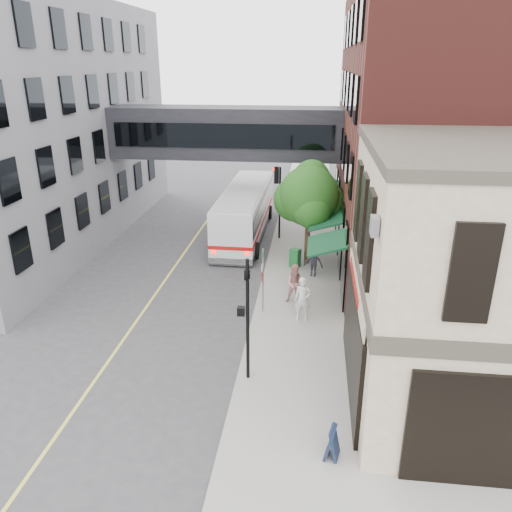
% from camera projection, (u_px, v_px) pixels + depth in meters
% --- Properties ---
extents(ground, '(120.00, 120.00, 0.00)m').
position_uv_depth(ground, '(227.00, 417.00, 15.87)').
color(ground, '#38383A').
rests_on(ground, ground).
extents(sidewalk_main, '(4.00, 60.00, 0.15)m').
position_uv_depth(sidewalk_main, '(303.00, 257.00, 28.58)').
color(sidewalk_main, gray).
rests_on(sidewalk_main, ground).
extents(brick_building, '(13.76, 18.00, 14.00)m').
position_uv_depth(brick_building, '(461.00, 134.00, 26.12)').
color(brick_building, '#4E1D18').
rests_on(brick_building, ground).
extents(skyway_bridge, '(14.00, 3.18, 3.00)m').
position_uv_depth(skyway_bridge, '(227.00, 132.00, 30.48)').
color(skyway_bridge, black).
rests_on(skyway_bridge, ground).
extents(traffic_signal_near, '(0.44, 0.22, 4.60)m').
position_uv_depth(traffic_signal_near, '(247.00, 305.00, 16.60)').
color(traffic_signal_near, black).
rests_on(traffic_signal_near, sidewalk_main).
extents(traffic_signal_far, '(0.53, 0.28, 4.50)m').
position_uv_depth(traffic_signal_far, '(278.00, 188.00, 30.35)').
color(traffic_signal_far, black).
rests_on(traffic_signal_far, sidewalk_main).
extents(street_sign_pole, '(0.08, 0.75, 3.00)m').
position_uv_depth(street_sign_pole, '(263.00, 275.00, 21.60)').
color(street_sign_pole, gray).
rests_on(street_sign_pole, sidewalk_main).
extents(street_tree, '(3.80, 3.20, 5.60)m').
position_uv_depth(street_tree, '(309.00, 196.00, 26.44)').
color(street_tree, '#382619').
rests_on(street_tree, sidewalk_main).
extents(lane_marking, '(0.12, 40.00, 0.01)m').
position_uv_depth(lane_marking, '(165.00, 281.00, 25.66)').
color(lane_marking, '#D8CC4C').
rests_on(lane_marking, ground).
extents(bus, '(2.80, 11.25, 3.02)m').
position_uv_depth(bus, '(245.00, 210.00, 31.90)').
color(bus, silver).
rests_on(bus, ground).
extents(pedestrian_a, '(0.71, 0.47, 1.94)m').
position_uv_depth(pedestrian_a, '(303.00, 299.00, 21.20)').
color(pedestrian_a, silver).
rests_on(pedestrian_a, sidewalk_main).
extents(pedestrian_b, '(0.96, 0.78, 1.86)m').
position_uv_depth(pedestrian_b, '(296.00, 284.00, 22.78)').
color(pedestrian_b, tan).
rests_on(pedestrian_b, sidewalk_main).
extents(pedestrian_c, '(1.12, 0.79, 1.58)m').
position_uv_depth(pedestrian_c, '(313.00, 262.00, 25.62)').
color(pedestrian_c, '#22212A').
rests_on(pedestrian_c, sidewalk_main).
extents(newspaper_box, '(0.65, 0.62, 1.02)m').
position_uv_depth(newspaper_box, '(295.00, 258.00, 26.90)').
color(newspaper_box, '#155E25').
rests_on(newspaper_box, sidewalk_main).
extents(sandwich_board, '(0.47, 0.61, 0.98)m').
position_uv_depth(sandwich_board, '(332.00, 443.00, 13.90)').
color(sandwich_board, '#101B32').
rests_on(sandwich_board, sidewalk_main).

